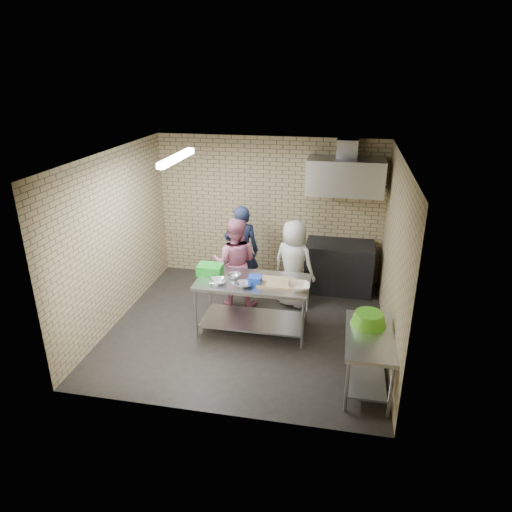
{
  "coord_description": "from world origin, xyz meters",
  "views": [
    {
      "loc": [
        1.35,
        -6.22,
        3.84
      ],
      "look_at": [
        0.1,
        0.2,
        1.15
      ],
      "focal_mm": 32.52,
      "sensor_mm": 36.0,
      "label": 1
    }
  ],
  "objects_px": {
    "green_basin": "(369,319)",
    "stove": "(339,267)",
    "man_navy": "(242,251)",
    "woman_pink": "(235,263)",
    "side_counter": "(368,360)",
    "bottle_red": "(348,178)",
    "blue_tub": "(255,280)",
    "green_crate": "(210,269)",
    "woman_white": "(294,264)",
    "bottle_green": "(372,180)",
    "prep_table": "(253,306)"
  },
  "relations": [
    {
      "from": "green_basin",
      "to": "stove",
      "type": "bearing_deg",
      "value": 99.76
    },
    {
      "from": "man_navy",
      "to": "woman_pink",
      "type": "relative_size",
      "value": 1.06
    },
    {
      "from": "side_counter",
      "to": "bottle_red",
      "type": "bearing_deg",
      "value": 97.62
    },
    {
      "from": "side_counter",
      "to": "woman_pink",
      "type": "height_order",
      "value": "woman_pink"
    },
    {
      "from": "stove",
      "to": "blue_tub",
      "type": "relative_size",
      "value": 6.35
    },
    {
      "from": "green_crate",
      "to": "side_counter",
      "type": "bearing_deg",
      "value": -25.91
    },
    {
      "from": "side_counter",
      "to": "woman_white",
      "type": "distance_m",
      "value": 2.39
    },
    {
      "from": "blue_tub",
      "to": "woman_pink",
      "type": "height_order",
      "value": "woman_pink"
    },
    {
      "from": "woman_white",
      "to": "woman_pink",
      "type": "bearing_deg",
      "value": 34.29
    },
    {
      "from": "blue_tub",
      "to": "woman_pink",
      "type": "relative_size",
      "value": 0.12
    },
    {
      "from": "blue_tub",
      "to": "bottle_green",
      "type": "xyz_separation_m",
      "value": [
        1.65,
        2.05,
        1.1
      ]
    },
    {
      "from": "prep_table",
      "to": "side_counter",
      "type": "distance_m",
      "value": 1.99
    },
    {
      "from": "bottle_red",
      "to": "blue_tub",
      "type": "bearing_deg",
      "value": -121.34
    },
    {
      "from": "stove",
      "to": "woman_white",
      "type": "bearing_deg",
      "value": -136.11
    },
    {
      "from": "green_crate",
      "to": "green_basin",
      "type": "bearing_deg",
      "value": -21.04
    },
    {
      "from": "green_crate",
      "to": "man_navy",
      "type": "xyz_separation_m",
      "value": [
        0.25,
        1.09,
        -0.1
      ]
    },
    {
      "from": "green_basin",
      "to": "woman_white",
      "type": "bearing_deg",
      "value": 123.48
    },
    {
      "from": "prep_table",
      "to": "blue_tub",
      "type": "distance_m",
      "value": 0.5
    },
    {
      "from": "woman_pink",
      "to": "stove",
      "type": "bearing_deg",
      "value": -154.84
    },
    {
      "from": "prep_table",
      "to": "stove",
      "type": "distance_m",
      "value": 2.11
    },
    {
      "from": "stove",
      "to": "green_crate",
      "type": "height_order",
      "value": "green_crate"
    },
    {
      "from": "stove",
      "to": "bottle_red",
      "type": "bearing_deg",
      "value": 78.23
    },
    {
      "from": "green_crate",
      "to": "blue_tub",
      "type": "xyz_separation_m",
      "value": [
        0.75,
        -0.22,
        -0.01
      ]
    },
    {
      "from": "bottle_green",
      "to": "side_counter",
      "type": "bearing_deg",
      "value": -90.0
    },
    {
      "from": "side_counter",
      "to": "woman_white",
      "type": "bearing_deg",
      "value": 120.54
    },
    {
      "from": "woman_pink",
      "to": "woman_white",
      "type": "distance_m",
      "value": 0.99
    },
    {
      "from": "side_counter",
      "to": "woman_pink",
      "type": "xyz_separation_m",
      "value": [
        -2.16,
        1.81,
        0.41
      ]
    },
    {
      "from": "prep_table",
      "to": "man_navy",
      "type": "distance_m",
      "value": 1.35
    },
    {
      "from": "blue_tub",
      "to": "man_navy",
      "type": "distance_m",
      "value": 1.41
    },
    {
      "from": "green_crate",
      "to": "green_basin",
      "type": "height_order",
      "value": "green_crate"
    },
    {
      "from": "woman_white",
      "to": "green_crate",
      "type": "bearing_deg",
      "value": 57.43
    },
    {
      "from": "bottle_green",
      "to": "bottle_red",
      "type": "bearing_deg",
      "value": 180.0
    },
    {
      "from": "side_counter",
      "to": "blue_tub",
      "type": "bearing_deg",
      "value": 150.17
    },
    {
      "from": "man_navy",
      "to": "side_counter",
      "type": "bearing_deg",
      "value": 126.69
    },
    {
      "from": "prep_table",
      "to": "bottle_red",
      "type": "distance_m",
      "value": 2.84
    },
    {
      "from": "green_basin",
      "to": "woman_pink",
      "type": "xyz_separation_m",
      "value": [
        -2.14,
        1.56,
        -0.05
      ]
    },
    {
      "from": "stove",
      "to": "green_crate",
      "type": "xyz_separation_m",
      "value": [
        -1.95,
        -1.59,
        0.48
      ]
    },
    {
      "from": "bottle_red",
      "to": "woman_pink",
      "type": "xyz_separation_m",
      "value": [
        -1.76,
        -1.18,
        -1.25
      ]
    },
    {
      "from": "prep_table",
      "to": "bottle_red",
      "type": "height_order",
      "value": "bottle_red"
    },
    {
      "from": "side_counter",
      "to": "bottle_red",
      "type": "distance_m",
      "value": 3.44
    },
    {
      "from": "prep_table",
      "to": "side_counter",
      "type": "relative_size",
      "value": 1.42
    },
    {
      "from": "green_basin",
      "to": "bottle_red",
      "type": "height_order",
      "value": "bottle_red"
    },
    {
      "from": "side_counter",
      "to": "bottle_red",
      "type": "relative_size",
      "value": 6.67
    },
    {
      "from": "bottle_red",
      "to": "green_crate",
      "type": "bearing_deg",
      "value": -137.55
    },
    {
      "from": "stove",
      "to": "blue_tub",
      "type": "bearing_deg",
      "value": -123.52
    },
    {
      "from": "prep_table",
      "to": "stove",
      "type": "relative_size",
      "value": 1.42
    },
    {
      "from": "side_counter",
      "to": "bottle_green",
      "type": "relative_size",
      "value": 8.0
    },
    {
      "from": "side_counter",
      "to": "green_basin",
      "type": "height_order",
      "value": "green_basin"
    },
    {
      "from": "stove",
      "to": "man_navy",
      "type": "bearing_deg",
      "value": -163.78
    },
    {
      "from": "stove",
      "to": "bottle_green",
      "type": "relative_size",
      "value": 8.0
    }
  ]
}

